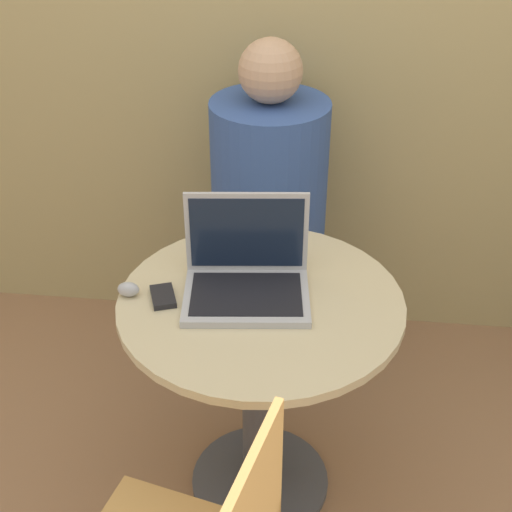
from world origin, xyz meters
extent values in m
plane|color=#9E704C|center=(0.00, 0.00, 0.00)|extent=(12.00, 12.00, 0.00)
cylinder|color=#4C4C51|center=(0.00, 0.00, 0.01)|extent=(0.43, 0.43, 0.02)
cylinder|color=#4C4C51|center=(0.00, 0.00, 0.36)|extent=(0.10, 0.10, 0.67)
cylinder|color=beige|center=(0.00, 0.00, 0.70)|extent=(0.75, 0.75, 0.02)
cube|color=#B7B7BC|center=(-0.04, -0.01, 0.73)|extent=(0.35, 0.27, 0.02)
cube|color=black|center=(-0.04, -0.01, 0.74)|extent=(0.30, 0.22, 0.00)
cube|color=#B7B7BC|center=(-0.05, 0.11, 0.85)|extent=(0.32, 0.04, 0.23)
cube|color=#141E33|center=(-0.05, 0.10, 0.85)|extent=(0.30, 0.03, 0.21)
cube|color=black|center=(-0.25, -0.03, 0.72)|extent=(0.09, 0.11, 0.02)
ellipsoid|color=#B2B2B7|center=(-0.35, -0.02, 0.74)|extent=(0.06, 0.04, 0.04)
cube|color=#3D4766|center=(-0.03, 0.77, 0.23)|extent=(0.39, 0.56, 0.46)
cylinder|color=#38569E|center=(-0.04, 0.64, 0.73)|extent=(0.39, 0.39, 0.55)
sphere|color=tan|center=(-0.04, 0.64, 1.11)|extent=(0.20, 0.20, 0.20)
camera|label=1|loc=(0.15, -1.49, 1.82)|focal=50.00mm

